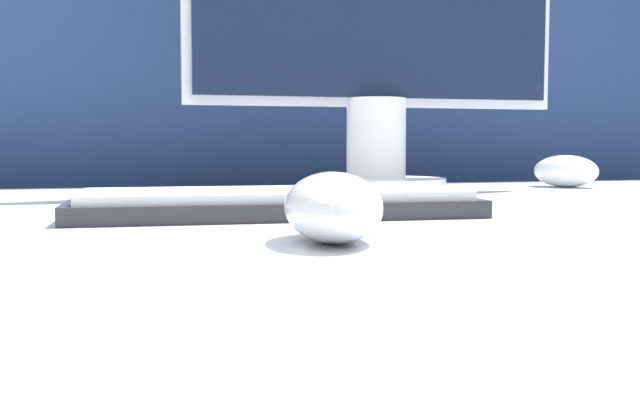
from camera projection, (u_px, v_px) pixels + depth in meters
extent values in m
cube|color=navy|center=(163.00, 188.00, 1.31)|extent=(5.00, 0.03, 1.50)
ellipsoid|color=silver|center=(333.00, 207.00, 0.50)|extent=(0.08, 0.12, 0.05)
cube|color=#28282D|center=(274.00, 207.00, 0.70)|extent=(0.38, 0.17, 0.02)
cube|color=white|center=(274.00, 194.00, 0.70)|extent=(0.35, 0.15, 0.01)
cylinder|color=white|center=(376.00, 185.00, 1.03)|extent=(0.19, 0.19, 0.02)
cylinder|color=white|center=(376.00, 138.00, 1.02)|extent=(0.08, 0.08, 0.11)
ellipsoid|color=white|center=(566.00, 171.00, 1.15)|extent=(0.11, 0.12, 0.05)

